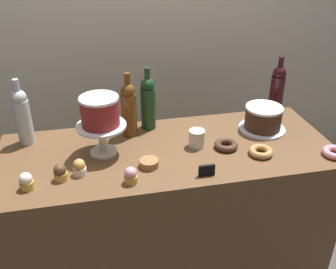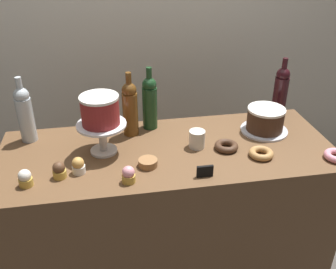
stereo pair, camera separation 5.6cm
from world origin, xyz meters
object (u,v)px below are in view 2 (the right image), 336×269
at_px(cupcake_strawberry, 129,175).
at_px(wine_bottle_green, 150,102).
at_px(price_sign_chalkboard, 205,171).
at_px(donut_chocolate, 226,146).
at_px(cookie_stack, 148,163).
at_px(chocolate_round_cake, 265,119).
at_px(wine_bottle_clear, 25,113).
at_px(cupcake_caramel, 78,166).
at_px(cake_stand_pedestal, 102,133).
at_px(wine_bottle_amber, 130,108).
at_px(wine_bottle_dark_red, 281,91).
at_px(donut_maple, 261,153).
at_px(cupcake_vanilla, 25,178).
at_px(cupcake_chocolate, 59,170).
at_px(coffee_cup_ceramic, 197,139).
at_px(white_layer_cake, 100,110).

bearing_deg(cupcake_strawberry, wine_bottle_green, 72.03).
xyz_separation_m(wine_bottle_green, price_sign_chalkboard, (0.17, -0.48, -0.12)).
bearing_deg(donut_chocolate, price_sign_chalkboard, -128.31).
height_order(cupcake_strawberry, cookie_stack, cupcake_strawberry).
relative_size(chocolate_round_cake, cupcake_strawberry, 2.52).
distance_m(wine_bottle_green, price_sign_chalkboard, 0.52).
bearing_deg(wine_bottle_clear, cupcake_caramel, -53.07).
distance_m(cake_stand_pedestal, wine_bottle_amber, 0.21).
bearing_deg(wine_bottle_green, wine_bottle_dark_red, 1.79).
height_order(wine_bottle_green, donut_maple, wine_bottle_green).
bearing_deg(donut_maple, wine_bottle_dark_red, 57.13).
relative_size(wine_bottle_amber, wine_bottle_dark_red, 1.00).
distance_m(cupcake_vanilla, cookie_stack, 0.51).
xyz_separation_m(chocolate_round_cake, cupcake_caramel, (-0.92, -0.22, -0.03)).
distance_m(cupcake_chocolate, donut_chocolate, 0.76).
xyz_separation_m(cake_stand_pedestal, wine_bottle_amber, (0.14, 0.15, 0.04)).
bearing_deg(cookie_stack, cupcake_vanilla, -173.66).
xyz_separation_m(chocolate_round_cake, wine_bottle_green, (-0.57, 0.14, 0.08)).
distance_m(cake_stand_pedestal, price_sign_chalkboard, 0.50).
relative_size(wine_bottle_green, cupcake_chocolate, 4.38).
xyz_separation_m(cupcake_chocolate, price_sign_chalkboard, (0.60, -0.10, -0.01)).
relative_size(cookie_stack, coffee_cup_ceramic, 0.99).
relative_size(cupcake_caramel, price_sign_chalkboard, 1.06).
xyz_separation_m(chocolate_round_cake, wine_bottle_clear, (-1.17, 0.11, 0.08)).
xyz_separation_m(cake_stand_pedestal, donut_chocolate, (0.57, -0.08, -0.08)).
distance_m(wine_bottle_clear, coffee_cup_ceramic, 0.83).
bearing_deg(price_sign_chalkboard, chocolate_round_cake, 39.94).
bearing_deg(donut_maple, chocolate_round_cake, 64.53).
bearing_deg(cupcake_caramel, donut_chocolate, 6.61).
relative_size(white_layer_cake, wine_bottle_amber, 0.53).
relative_size(wine_bottle_green, donut_chocolate, 2.91).
relative_size(chocolate_round_cake, donut_chocolate, 1.67).
relative_size(cupcake_strawberry, donut_chocolate, 0.66).
bearing_deg(cookie_stack, wine_bottle_clear, 148.77).
relative_size(wine_bottle_clear, cupcake_strawberry, 4.38).
height_order(wine_bottle_clear, cupcake_chocolate, wine_bottle_clear).
relative_size(cupcake_vanilla, donut_chocolate, 0.66).
bearing_deg(cake_stand_pedestal, wine_bottle_amber, 47.02).
height_order(chocolate_round_cake, donut_chocolate, chocolate_round_cake).
bearing_deg(cupcake_caramel, cupcake_strawberry, -26.79).
bearing_deg(donut_maple, donut_chocolate, 146.75).
xyz_separation_m(price_sign_chalkboard, coffee_cup_ceramic, (0.02, 0.24, 0.02)).
height_order(wine_bottle_clear, price_sign_chalkboard, wine_bottle_clear).
bearing_deg(wine_bottle_amber, coffee_cup_ceramic, -31.58).
xyz_separation_m(cupcake_strawberry, cupcake_caramel, (-0.20, 0.10, 0.00)).
xyz_separation_m(chocolate_round_cake, donut_maple, (-0.11, -0.23, -0.05)).
bearing_deg(cupcake_strawberry, wine_bottle_amber, 83.57).
relative_size(cupcake_vanilla, price_sign_chalkboard, 1.06).
xyz_separation_m(cupcake_vanilla, donut_chocolate, (0.89, 0.13, -0.02)).
height_order(white_layer_cake, cupcake_caramel, white_layer_cake).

